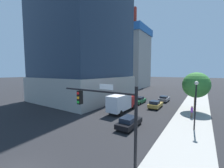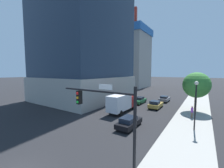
{
  "view_description": "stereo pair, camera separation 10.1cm",
  "coord_description": "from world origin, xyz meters",
  "px_view_note": "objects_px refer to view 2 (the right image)",
  "views": [
    {
      "loc": [
        10.21,
        -3.41,
        7.05
      ],
      "look_at": [
        -1.28,
        14.07,
        5.24
      ],
      "focal_mm": 22.45,
      "sensor_mm": 36.0,
      "label": 1
    },
    {
      "loc": [
        10.3,
        -3.35,
        7.05
      ],
      "look_at": [
        -1.28,
        14.07,
        5.24
      ],
      "focal_mm": 22.45,
      "sensor_mm": 36.0,
      "label": 2
    }
  ],
  "objects_px": {
    "traffic_light_pole": "(106,111)",
    "street_tree": "(196,85)",
    "car_green": "(140,100)",
    "pedestrian_purple_shirt": "(192,112)",
    "car_black": "(129,122)",
    "construction_building": "(130,56)",
    "car_gray": "(164,99)",
    "box_truck": "(122,102)",
    "street_lamp": "(196,98)",
    "car_gold": "(156,104)"
  },
  "relations": [
    {
      "from": "construction_building",
      "to": "pedestrian_purple_shirt",
      "type": "distance_m",
      "value": 48.11
    },
    {
      "from": "car_gray",
      "to": "pedestrian_purple_shirt",
      "type": "xyz_separation_m",
      "value": [
        6.39,
        -10.58,
        0.36
      ]
    },
    {
      "from": "car_black",
      "to": "pedestrian_purple_shirt",
      "type": "xyz_separation_m",
      "value": [
        6.39,
        8.1,
        0.36
      ]
    },
    {
      "from": "construction_building",
      "to": "car_gold",
      "type": "distance_m",
      "value": 42.07
    },
    {
      "from": "street_lamp",
      "to": "car_black",
      "type": "height_order",
      "value": "street_lamp"
    },
    {
      "from": "street_lamp",
      "to": "car_gray",
      "type": "height_order",
      "value": "street_lamp"
    },
    {
      "from": "traffic_light_pole",
      "to": "car_green",
      "type": "distance_m",
      "value": 22.81
    },
    {
      "from": "car_gold",
      "to": "car_green",
      "type": "height_order",
      "value": "car_gold"
    },
    {
      "from": "car_green",
      "to": "car_gold",
      "type": "bearing_deg",
      "value": -27.51
    },
    {
      "from": "traffic_light_pole",
      "to": "car_gold",
      "type": "xyz_separation_m",
      "value": [
        -2.22,
        19.39,
        -3.63
      ]
    },
    {
      "from": "street_lamp",
      "to": "box_truck",
      "type": "distance_m",
      "value": 11.6
    },
    {
      "from": "box_truck",
      "to": "pedestrian_purple_shirt",
      "type": "relative_size",
      "value": 3.92
    },
    {
      "from": "construction_building",
      "to": "street_tree",
      "type": "relative_size",
      "value": 4.96
    },
    {
      "from": "traffic_light_pole",
      "to": "car_gray",
      "type": "bearing_deg",
      "value": 94.76
    },
    {
      "from": "car_gold",
      "to": "street_lamp",
      "type": "bearing_deg",
      "value": -49.2
    },
    {
      "from": "car_gold",
      "to": "construction_building",
      "type": "bearing_deg",
      "value": 123.5
    },
    {
      "from": "car_black",
      "to": "car_gold",
      "type": "bearing_deg",
      "value": 90.0
    },
    {
      "from": "car_green",
      "to": "car_black",
      "type": "bearing_deg",
      "value": -72.88
    },
    {
      "from": "box_truck",
      "to": "car_gold",
      "type": "bearing_deg",
      "value": 54.42
    },
    {
      "from": "car_gray",
      "to": "street_tree",
      "type": "bearing_deg",
      "value": -41.82
    },
    {
      "from": "car_black",
      "to": "pedestrian_purple_shirt",
      "type": "height_order",
      "value": "pedestrian_purple_shirt"
    },
    {
      "from": "street_lamp",
      "to": "pedestrian_purple_shirt",
      "type": "relative_size",
      "value": 3.22
    },
    {
      "from": "traffic_light_pole",
      "to": "box_truck",
      "type": "relative_size",
      "value": 0.9
    },
    {
      "from": "car_gray",
      "to": "pedestrian_purple_shirt",
      "type": "bearing_deg",
      "value": -58.86
    },
    {
      "from": "car_gold",
      "to": "car_green",
      "type": "bearing_deg",
      "value": 152.49
    },
    {
      "from": "street_tree",
      "to": "construction_building",
      "type": "bearing_deg",
      "value": 131.9
    },
    {
      "from": "street_lamp",
      "to": "car_gold",
      "type": "relative_size",
      "value": 1.41
    },
    {
      "from": "construction_building",
      "to": "car_gray",
      "type": "relative_size",
      "value": 8.39
    },
    {
      "from": "traffic_light_pole",
      "to": "pedestrian_purple_shirt",
      "type": "xyz_separation_m",
      "value": [
        4.17,
        16.04,
        -3.3
      ]
    },
    {
      "from": "street_tree",
      "to": "traffic_light_pole",
      "type": "bearing_deg",
      "value": -101.87
    },
    {
      "from": "car_gold",
      "to": "traffic_light_pole",
      "type": "bearing_deg",
      "value": -83.47
    },
    {
      "from": "box_truck",
      "to": "street_tree",
      "type": "bearing_deg",
      "value": 33.8
    },
    {
      "from": "street_lamp",
      "to": "car_green",
      "type": "distance_m",
      "value": 15.52
    },
    {
      "from": "construction_building",
      "to": "street_tree",
      "type": "height_order",
      "value": "construction_building"
    },
    {
      "from": "construction_building",
      "to": "car_gray",
      "type": "height_order",
      "value": "construction_building"
    },
    {
      "from": "car_green",
      "to": "pedestrian_purple_shirt",
      "type": "relative_size",
      "value": 2.37
    },
    {
      "from": "street_tree",
      "to": "car_black",
      "type": "xyz_separation_m",
      "value": [
        -6.58,
        -12.79,
        -4.05
      ]
    },
    {
      "from": "street_tree",
      "to": "car_black",
      "type": "distance_m",
      "value": 14.94
    },
    {
      "from": "street_tree",
      "to": "car_gold",
      "type": "relative_size",
      "value": 1.65
    },
    {
      "from": "box_truck",
      "to": "car_green",
      "type": "bearing_deg",
      "value": 90.0
    },
    {
      "from": "construction_building",
      "to": "box_truck",
      "type": "bearing_deg",
      "value": -65.56
    },
    {
      "from": "construction_building",
      "to": "pedestrian_purple_shirt",
      "type": "relative_size",
      "value": 18.75
    },
    {
      "from": "construction_building",
      "to": "street_tree",
      "type": "xyz_separation_m",
      "value": [
        28.48,
        -31.74,
        -9.94
      ]
    },
    {
      "from": "construction_building",
      "to": "traffic_light_pole",
      "type": "distance_m",
      "value": 58.68
    },
    {
      "from": "car_black",
      "to": "car_gold",
      "type": "xyz_separation_m",
      "value": [
        0.0,
        11.45,
        0.03
      ]
    },
    {
      "from": "construction_building",
      "to": "box_truck",
      "type": "relative_size",
      "value": 4.78
    },
    {
      "from": "traffic_light_pole",
      "to": "street_tree",
      "type": "relative_size",
      "value": 0.93
    },
    {
      "from": "traffic_light_pole",
      "to": "car_gray",
      "type": "distance_m",
      "value": 26.96
    },
    {
      "from": "construction_building",
      "to": "traffic_light_pole",
      "type": "relative_size",
      "value": 5.33
    },
    {
      "from": "street_tree",
      "to": "street_lamp",
      "type": "bearing_deg",
      "value": -87.59
    }
  ]
}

